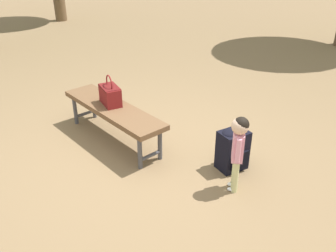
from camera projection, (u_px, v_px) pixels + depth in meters
ground_plane at (148, 160)px, 4.09m from camera, size 40.00×40.00×0.00m
park_bench at (113, 111)px, 4.32m from camera, size 1.64×0.63×0.45m
handbag at (110, 94)px, 4.30m from camera, size 0.36×0.29×0.37m
child_standing at (238, 143)px, 3.39m from camera, size 0.17×0.19×0.80m
backpack_large at (233, 148)px, 3.85m from camera, size 0.32×0.36×0.51m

